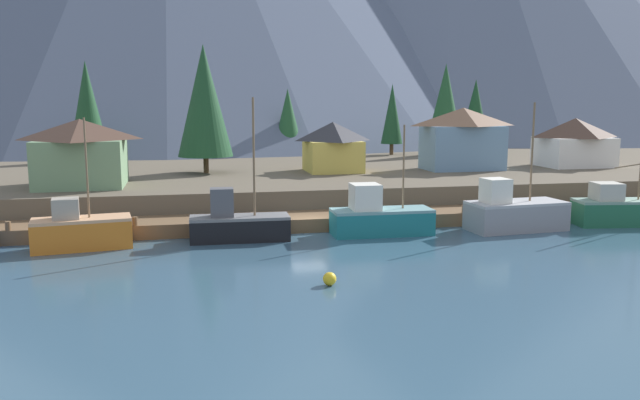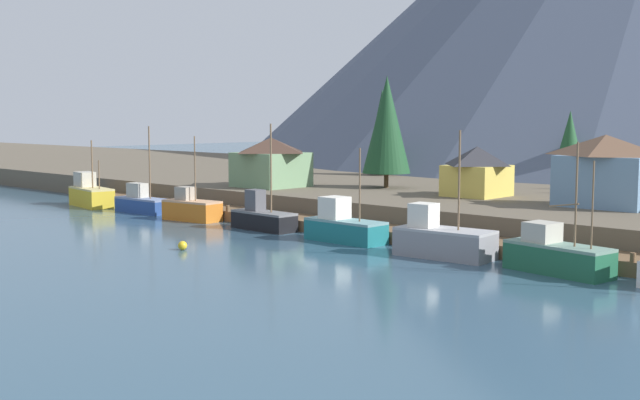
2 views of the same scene
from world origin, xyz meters
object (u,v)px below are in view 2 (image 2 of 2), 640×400
object	(u,v)px
conifer_mid_left	(382,128)
fishing_boat_blue	(142,203)
fishing_boat_yellow	(90,194)
fishing_boat_teal	(344,227)
fishing_boat_orange	(191,209)
fishing_boat_black	(263,218)
fishing_boat_green	(556,255)
conifer_mid_right	(387,125)
house_yellow	(477,171)
conifer_back_left	(570,140)
house_blue	(605,170)
fishing_boat_grey	(442,240)
channel_buoy	(183,245)
house_green	(271,162)

from	to	relation	value
conifer_mid_left	fishing_boat_blue	bearing A→B (deg)	-98.36
fishing_boat_yellow	fishing_boat_teal	bearing A→B (deg)	10.09
fishing_boat_orange	fishing_boat_black	bearing A→B (deg)	-5.64
fishing_boat_black	fishing_boat_teal	xyz separation A→B (m)	(9.94, -0.11, 0.14)
fishing_boat_green	conifer_mid_right	world-z (taller)	conifer_mid_right
house_yellow	conifer_mid_left	size ratio (longest dim) A/B	0.50
conifer_back_left	house_blue	bearing A→B (deg)	-57.47
fishing_boat_yellow	fishing_boat_grey	bearing A→B (deg)	9.31
fishing_boat_blue	conifer_mid_right	size ratio (longest dim) A/B	0.76
conifer_back_left	fishing_boat_orange	bearing A→B (deg)	-116.30
fishing_boat_yellow	conifer_mid_left	size ratio (longest dim) A/B	0.67
fishing_boat_blue	fishing_boat_orange	distance (m)	9.09
house_blue	fishing_boat_green	bearing A→B (deg)	-74.78
house_yellow	fishing_boat_green	bearing A→B (deg)	-46.16
fishing_boat_orange	conifer_mid_right	xyz separation A→B (m)	(8.63, 19.93, 8.23)
fishing_boat_grey	fishing_boat_green	xyz separation A→B (m)	(8.89, 0.11, -0.07)
fishing_boat_blue	conifer_back_left	xyz separation A→B (m)	(28.95, 39.85, 6.39)
fishing_boat_orange	channel_buoy	xyz separation A→B (m)	(13.75, -11.38, -0.82)
fishing_boat_black	fishing_boat_teal	bearing A→B (deg)	1.14
fishing_boat_grey	conifer_back_left	size ratio (longest dim) A/B	1.10
fishing_boat_green	house_yellow	xyz separation A→B (m)	(-18.12, 18.87, 3.79)
fishing_boat_grey	fishing_boat_black	bearing A→B (deg)	173.27
fishing_boat_teal	conifer_mid_left	world-z (taller)	conifer_mid_left
fishing_boat_orange	fishing_boat_grey	world-z (taller)	fishing_boat_grey
house_blue	house_green	bearing A→B (deg)	-171.04
fishing_boat_black	house_green	size ratio (longest dim) A/B	1.37
fishing_boat_blue	fishing_boat_orange	xyz separation A→B (m)	(9.08, -0.36, 0.10)
fishing_boat_grey	conifer_mid_right	distance (m)	30.58
fishing_boat_orange	house_green	bearing A→B (deg)	89.41
fishing_boat_black	fishing_boat_green	bearing A→B (deg)	0.76
conifer_mid_right	conifer_mid_left	bearing A→B (deg)	130.59
conifer_mid_right	house_yellow	bearing A→B (deg)	-5.59
fishing_boat_teal	conifer_back_left	bearing A→B (deg)	91.15
fishing_boat_blue	fishing_boat_green	xyz separation A→B (m)	(48.10, -0.50, 0.13)
fishing_boat_orange	conifer_mid_right	bearing A→B (deg)	58.72
fishing_boat_black	channel_buoy	world-z (taller)	fishing_boat_black
conifer_back_left	channel_buoy	world-z (taller)	conifer_back_left
fishing_boat_teal	conifer_mid_left	distance (m)	42.63
house_blue	channel_buoy	bearing A→B (deg)	-124.85
house_green	conifer_mid_left	size ratio (longest dim) A/B	0.62
fishing_boat_grey	conifer_back_left	xyz separation A→B (m)	(-10.26, 40.45, 6.19)
fishing_boat_yellow	fishing_boat_orange	size ratio (longest dim) A/B	0.91
fishing_boat_orange	conifer_back_left	bearing A→B (deg)	55.84
fishing_boat_green	fishing_boat_blue	bearing A→B (deg)	-171.85
fishing_boat_blue	conifer_mid_left	size ratio (longest dim) A/B	0.81
house_blue	conifer_back_left	xyz separation A→B (m)	(-14.25, 22.34, 1.79)
fishing_boat_blue	fishing_boat_orange	size ratio (longest dim) A/B	1.11
conifer_mid_right	channel_buoy	bearing A→B (deg)	-80.71
fishing_boat_black	fishing_boat_teal	distance (m)	9.94
house_blue	fishing_boat_grey	bearing A→B (deg)	-102.44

